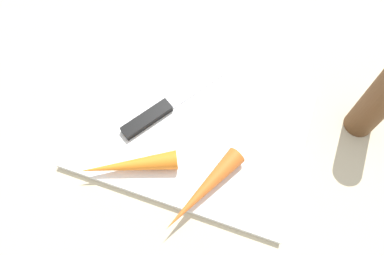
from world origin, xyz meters
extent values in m
plane|color=#C6B793|center=(0.00, 0.00, 0.00)|extent=(1.40, 1.40, 0.00)
cube|color=white|center=(0.00, 0.00, 0.01)|extent=(0.36, 0.26, 0.01)
cube|color=#B7B7BC|center=(-0.02, 0.07, 0.01)|extent=(0.07, 0.10, 0.00)
cube|color=black|center=(-0.07, -0.01, 0.02)|extent=(0.07, 0.09, 0.01)
cone|color=orange|center=(0.05, -0.10, 0.03)|extent=(0.09, 0.15, 0.03)
cone|color=orange|center=(-0.07, -0.10, 0.03)|extent=(0.15, 0.09, 0.03)
cylinder|color=brown|center=(0.26, 0.10, 0.08)|extent=(0.05, 0.05, 0.16)
camera|label=1|loc=(0.09, -0.25, 0.57)|focal=35.57mm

